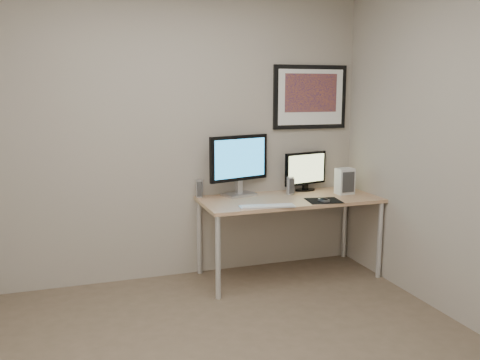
{
  "coord_description": "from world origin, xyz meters",
  "views": [
    {
      "loc": [
        -0.85,
        -2.74,
        1.68
      ],
      "look_at": [
        0.45,
        1.1,
        0.97
      ],
      "focal_mm": 38.0,
      "sensor_mm": 36.0,
      "label": 1
    }
  ],
  "objects_px": {
    "monitor_tv": "(306,170)",
    "speaker_left": "(200,189)",
    "keyboard": "(267,206)",
    "speaker_right": "(290,186)",
    "desk": "(289,205)",
    "fan_unit": "(345,181)",
    "monitor_large": "(239,162)",
    "framed_art": "(310,97)"
  },
  "relations": [
    {
      "from": "monitor_tv",
      "to": "speaker_right",
      "type": "bearing_deg",
      "value": -166.26
    },
    {
      "from": "monitor_large",
      "to": "framed_art",
      "type": "bearing_deg",
      "value": -9.55
    },
    {
      "from": "monitor_tv",
      "to": "speaker_right",
      "type": "height_order",
      "value": "monitor_tv"
    },
    {
      "from": "desk",
      "to": "framed_art",
      "type": "relative_size",
      "value": 2.13
    },
    {
      "from": "desk",
      "to": "monitor_large",
      "type": "distance_m",
      "value": 0.6
    },
    {
      "from": "framed_art",
      "to": "fan_unit",
      "type": "relative_size",
      "value": 3.11
    },
    {
      "from": "speaker_left",
      "to": "speaker_right",
      "type": "height_order",
      "value": "speaker_right"
    },
    {
      "from": "speaker_right",
      "to": "monitor_large",
      "type": "bearing_deg",
      "value": 166.73
    },
    {
      "from": "desk",
      "to": "fan_unit",
      "type": "bearing_deg",
      "value": 0.25
    },
    {
      "from": "monitor_tv",
      "to": "speaker_right",
      "type": "relative_size",
      "value": 2.84
    },
    {
      "from": "fan_unit",
      "to": "monitor_large",
      "type": "bearing_deg",
      "value": 162.84
    },
    {
      "from": "keyboard",
      "to": "desk",
      "type": "bearing_deg",
      "value": 49.6
    },
    {
      "from": "speaker_right",
      "to": "desk",
      "type": "bearing_deg",
      "value": -118.08
    },
    {
      "from": "desk",
      "to": "monitor_large",
      "type": "xyz_separation_m",
      "value": [
        -0.4,
        0.24,
        0.37
      ]
    },
    {
      "from": "monitor_tv",
      "to": "speaker_left",
      "type": "distance_m",
      "value": 1.04
    },
    {
      "from": "monitor_tv",
      "to": "keyboard",
      "type": "height_order",
      "value": "monitor_tv"
    },
    {
      "from": "monitor_large",
      "to": "keyboard",
      "type": "relative_size",
      "value": 1.29
    },
    {
      "from": "speaker_left",
      "to": "keyboard",
      "type": "relative_size",
      "value": 0.35
    },
    {
      "from": "speaker_right",
      "to": "speaker_left",
      "type": "bearing_deg",
      "value": 169.13
    },
    {
      "from": "monitor_large",
      "to": "keyboard",
      "type": "bearing_deg",
      "value": -98.44
    },
    {
      "from": "monitor_large",
      "to": "speaker_left",
      "type": "bearing_deg",
      "value": 156.96
    },
    {
      "from": "desk",
      "to": "speaker_right",
      "type": "height_order",
      "value": "speaker_right"
    },
    {
      "from": "fan_unit",
      "to": "keyboard",
      "type": "bearing_deg",
      "value": -165.65
    },
    {
      "from": "monitor_tv",
      "to": "framed_art",
      "type": "bearing_deg",
      "value": 34.44
    },
    {
      "from": "framed_art",
      "to": "monitor_large",
      "type": "xyz_separation_m",
      "value": [
        -0.75,
        -0.09,
        -0.58
      ]
    },
    {
      "from": "monitor_large",
      "to": "speaker_left",
      "type": "relative_size",
      "value": 3.68
    },
    {
      "from": "framed_art",
      "to": "speaker_left",
      "type": "relative_size",
      "value": 4.64
    },
    {
      "from": "speaker_left",
      "to": "fan_unit",
      "type": "relative_size",
      "value": 0.67
    },
    {
      "from": "fan_unit",
      "to": "speaker_right",
      "type": "bearing_deg",
      "value": 161.1
    },
    {
      "from": "desk",
      "to": "keyboard",
      "type": "xyz_separation_m",
      "value": [
        -0.32,
        -0.28,
        0.07
      ]
    },
    {
      "from": "monitor_large",
      "to": "keyboard",
      "type": "height_order",
      "value": "monitor_large"
    },
    {
      "from": "monitor_tv",
      "to": "keyboard",
      "type": "relative_size",
      "value": 1.01
    },
    {
      "from": "fan_unit",
      "to": "framed_art",
      "type": "bearing_deg",
      "value": 119.73
    },
    {
      "from": "framed_art",
      "to": "speaker_left",
      "type": "distance_m",
      "value": 1.37
    },
    {
      "from": "speaker_right",
      "to": "framed_art",
      "type": "bearing_deg",
      "value": 33.27
    },
    {
      "from": "monitor_tv",
      "to": "keyboard",
      "type": "distance_m",
      "value": 0.82
    },
    {
      "from": "monitor_large",
      "to": "desk",
      "type": "bearing_deg",
      "value": -47.77
    },
    {
      "from": "framed_art",
      "to": "monitor_tv",
      "type": "bearing_deg",
      "value": -131.31
    },
    {
      "from": "monitor_large",
      "to": "speaker_right",
      "type": "bearing_deg",
      "value": -28.59
    },
    {
      "from": "framed_art",
      "to": "fan_unit",
      "type": "bearing_deg",
      "value": -57.05
    },
    {
      "from": "desk",
      "to": "monitor_tv",
      "type": "bearing_deg",
      "value": 41.97
    },
    {
      "from": "framed_art",
      "to": "speaker_left",
      "type": "bearing_deg",
      "value": -177.44
    }
  ]
}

